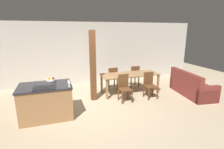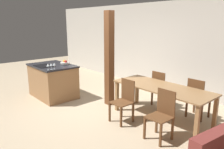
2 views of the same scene
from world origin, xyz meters
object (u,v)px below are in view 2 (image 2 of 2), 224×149
object	(u,v)px
wine_glass_near	(48,65)
kitchen_island	(53,81)
dining_chair_far_left	(161,88)
dining_table	(162,91)
dining_chair_far_right	(197,98)
wine_glass_far	(54,64)
dining_chair_near_right	(162,114)
fruit_bowl	(65,63)
wine_glass_middle	(51,65)
timber_post	(109,59)
dining_chair_near_left	(124,100)

from	to	relation	value
wine_glass_near	kitchen_island	bearing A→B (deg)	146.69
kitchen_island	dining_chair_far_left	world-z (taller)	kitchen_island
dining_table	dining_chair_far_right	bearing A→B (deg)	53.08
wine_glass_near	wine_glass_far	bearing A→B (deg)	90.00
wine_glass_near	dining_chair_near_right	distance (m)	3.01
fruit_bowl	wine_glass_middle	world-z (taller)	wine_glass_middle
kitchen_island	timber_post	bearing A→B (deg)	28.72
kitchen_island	wine_glass_far	distance (m)	0.89
dining_chair_near_left	timber_post	bearing A→B (deg)	156.17
wine_glass_far	timber_post	size ratio (longest dim) A/B	0.07
fruit_bowl	dining_chair_near_left	xyz separation A→B (m)	(2.31, 0.07, -0.50)
wine_glass_near	dining_chair_near_left	xyz separation A→B (m)	(1.87, 0.79, -0.59)
wine_glass_middle	dining_chair_far_left	distance (m)	2.80
wine_glass_near	dining_chair_far_left	world-z (taller)	wine_glass_near
fruit_bowl	wine_glass_near	bearing A→B (deg)	-58.20
wine_glass_middle	dining_chair_far_left	size ratio (longest dim) A/B	0.18
wine_glass_middle	dining_chair_far_right	xyz separation A→B (m)	(2.84, 2.01, -0.59)
fruit_bowl	dining_table	size ratio (longest dim) A/B	0.12
fruit_bowl	dining_chair_far_right	world-z (taller)	fruit_bowl
dining_chair_near_right	timber_post	size ratio (longest dim) A/B	0.38
timber_post	dining_chair_near_right	bearing A→B (deg)	-12.46
timber_post	fruit_bowl	bearing A→B (deg)	-159.43
fruit_bowl	timber_post	xyz separation A→B (m)	(1.34, 0.50, 0.21)
wine_glass_far	dining_chair_near_right	world-z (taller)	wine_glass_far
wine_glass_near	dining_chair_near_right	xyz separation A→B (m)	(2.84, 0.79, -0.59)
fruit_bowl	dining_chair_far_right	xyz separation A→B (m)	(3.29, 1.37, -0.50)
wine_glass_middle	timber_post	world-z (taller)	timber_post
wine_glass_far	wine_glass_middle	bearing A→B (deg)	-90.00
wine_glass_near	fruit_bowl	bearing A→B (deg)	121.80
dining_chair_near_right	dining_chair_near_left	bearing A→B (deg)	180.00
dining_chair_near_left	dining_chair_near_right	world-z (taller)	same
dining_chair_far_left	dining_chair_far_right	world-z (taller)	same
timber_post	wine_glass_far	bearing A→B (deg)	-130.03
dining_chair_near_right	dining_chair_far_right	bearing A→B (deg)	90.00
dining_chair_near_left	fruit_bowl	bearing A→B (deg)	-178.22
wine_glass_middle	dining_chair_far_right	distance (m)	3.53
dining_chair_far_right	dining_chair_near_right	bearing A→B (deg)	90.00
fruit_bowl	wine_glass_near	size ratio (longest dim) A/B	1.52
wine_glass_near	timber_post	size ratio (longest dim) A/B	0.07
wine_glass_middle	dining_table	size ratio (longest dim) A/B	0.08
wine_glass_far	dining_chair_near_left	bearing A→B (deg)	18.65
timber_post	dining_chair_far_left	bearing A→B (deg)	41.58
wine_glass_near	dining_chair_far_left	xyz separation A→B (m)	(1.87, 2.09, -0.59)
wine_glass_middle	timber_post	size ratio (longest dim) A/B	0.07
fruit_bowl	dining_chair_far_left	world-z (taller)	fruit_bowl
dining_chair_near_right	dining_chair_far_right	distance (m)	1.30
wine_glass_middle	dining_chair_far_left	world-z (taller)	wine_glass_middle
kitchen_island	wine_glass_near	bearing A→B (deg)	-33.31
dining_table	kitchen_island	bearing A→B (deg)	-160.66
kitchen_island	dining_table	world-z (taller)	kitchen_island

